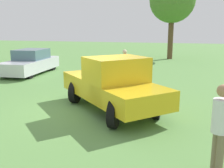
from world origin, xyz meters
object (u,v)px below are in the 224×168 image
Objects in this scene: tree_back_right at (172,0)px; person_visitor at (125,64)px; pickup_truck at (114,83)px; person_bystander at (220,125)px; sedan_near at (31,63)px.

person_visitor is at bearing -8.39° from tree_back_right.
person_visitor is at bearing -37.01° from pickup_truck.
person_bystander is (3.26, 2.91, 0.06)m from pickup_truck.
person_bystander is 1.05× the size of person_visitor.
pickup_truck is 4.55m from person_visitor.
tree_back_right is at bearing 78.48° from person_bystander.
person_bystander is at bearing 5.78° from tree_back_right.
pickup_truck is 4.37m from person_bystander.
person_visitor is (1.16, 6.10, 0.28)m from sedan_near.
person_bystander is 0.25× the size of tree_back_right.
sedan_near is 0.66× the size of tree_back_right.
pickup_truck reaches higher than person_visitor.
pickup_truck is 2.53× the size of person_bystander.
person_visitor is 11.95m from tree_back_right.
person_visitor is (-4.50, -0.64, -0.00)m from pickup_truck.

